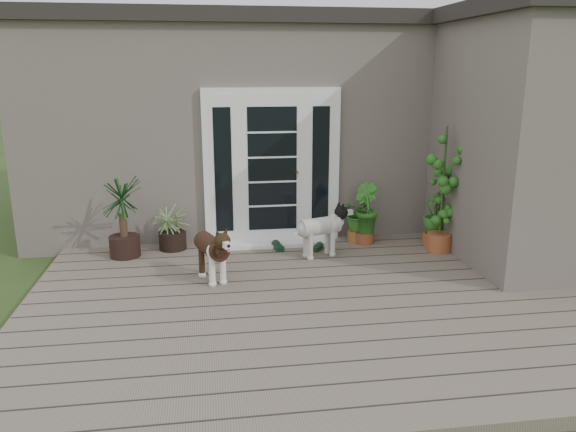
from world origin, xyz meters
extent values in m
cube|color=#6B5B4C|center=(0.00, 0.40, 0.06)|extent=(6.20, 4.60, 0.12)
cube|color=#665E54|center=(0.00, 4.65, 1.55)|extent=(7.40, 4.00, 3.10)
cube|color=#2D2826|center=(0.00, 4.65, 3.20)|extent=(7.60, 4.20, 0.20)
cube|color=#665E54|center=(2.90, 1.50, 1.55)|extent=(1.60, 2.40, 3.10)
cube|color=#2D2826|center=(2.90, 1.50, 3.20)|extent=(1.80, 2.60, 0.20)
cube|color=white|center=(-0.20, 2.60, 1.19)|extent=(1.90, 0.14, 2.15)
cube|color=white|center=(-0.20, 2.40, 0.14)|extent=(1.60, 0.40, 0.05)
imported|color=#195819|center=(0.98, 2.39, 0.41)|extent=(0.61, 0.61, 0.57)
imported|color=#164E19|center=(1.08, 2.29, 0.43)|extent=(0.52, 0.52, 0.63)
imported|color=#295E1B|center=(2.01, 2.08, 0.42)|extent=(0.39, 0.39, 0.60)
camera|label=1|loc=(-1.10, -5.06, 2.53)|focal=34.92mm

